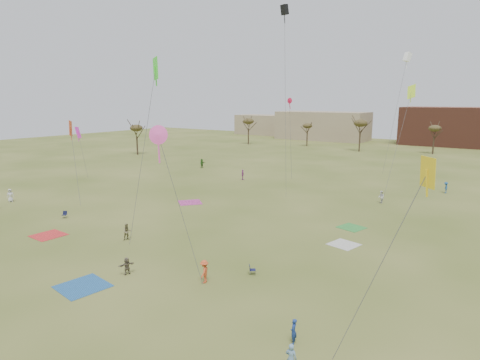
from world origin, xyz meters
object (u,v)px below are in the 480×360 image
Objects in this scene: camp_chair_left at (65,216)px; camp_chair_center at (252,272)px; flyer_near_right at (294,331)px; flyer_near_left at (10,195)px.

camp_chair_left is 1.00× the size of camp_chair_center.
camp_chair_left is at bearing -123.36° from flyer_near_right.
flyer_near_left is 42.00m from camp_chair_center.
flyer_near_right is at bearing -169.05° from camp_chair_center.
flyer_near_left is at bearing 143.70° from camp_chair_left.
flyer_near_right is 10.07m from camp_chair_center.
flyer_near_left reaches higher than camp_chair_left.
flyer_near_right is 1.79× the size of camp_chair_left.
flyer_near_right is at bearing -71.61° from flyer_near_left.
flyer_near_left is at bearing 52.18° from camp_chair_center.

